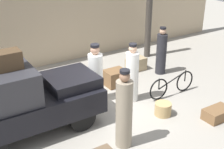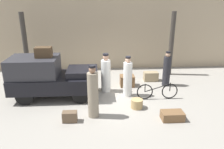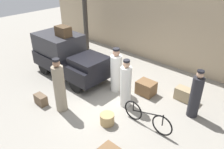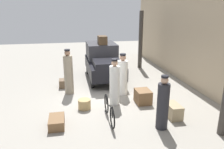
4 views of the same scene
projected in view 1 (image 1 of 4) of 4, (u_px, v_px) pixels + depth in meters
ground_plane at (110, 110)px, 8.62m from camera, size 30.00×30.00×0.00m
station_building_facade at (47, 3)px, 10.83m from camera, size 16.00×0.15×4.50m
canopy_pillar_right at (149, 15)px, 11.75m from camera, size 0.24×0.24×3.33m
truck at (19, 99)px, 7.27m from camera, size 3.50×1.58×1.73m
bicycle at (172, 85)px, 9.28m from camera, size 1.70×0.04×0.70m
wicker_basket at (163, 109)px, 8.32m from camera, size 0.45×0.45×0.35m
porter_carrying_trunk at (96, 76)px, 8.81m from camera, size 0.42×0.42×1.72m
porter_lifting_near_truck at (132, 75)px, 8.84m from camera, size 0.37×0.37×1.72m
conductor_in_dark_uniform at (161, 53)px, 10.61m from camera, size 0.35×0.35×1.65m
porter_standing_middle at (124, 112)px, 6.85m from camera, size 0.37×0.37×1.88m
trunk_wicker_pale at (115, 78)px, 9.95m from camera, size 0.66×0.54×0.51m
suitcase_black_upright at (217, 114)px, 8.16m from camera, size 0.75×0.46×0.30m
suitcase_tan_flat at (136, 64)px, 11.05m from camera, size 0.70×0.39×0.45m
trunk_on_truck_roof at (6, 60)px, 6.78m from camera, size 0.63×0.42×0.41m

